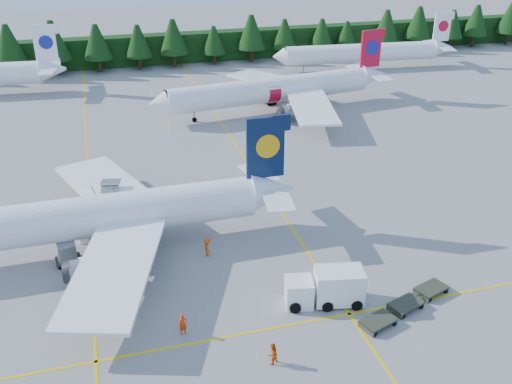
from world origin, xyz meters
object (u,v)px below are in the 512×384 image
object	(u,v)px
airliner_red	(267,91)
airstairs	(107,228)
service_truck	(325,287)
airliner_navy	(67,221)

from	to	relation	value
airliner_red	airstairs	xyz separation A→B (m)	(-26.58, -32.84, -2.57)
service_truck	airliner_navy	bearing A→B (deg)	157.67
airliner_red	service_truck	distance (m)	49.86
airliner_navy	airliner_red	size ratio (longest dim) A/B	1.02
airliner_navy	service_truck	bearing A→B (deg)	-34.32
airliner_navy	service_truck	size ratio (longest dim) A/B	6.00
airstairs	service_truck	world-z (taller)	airstairs
airstairs	service_truck	size ratio (longest dim) A/B	1.03
airstairs	service_truck	distance (m)	23.32
airliner_red	service_truck	size ratio (longest dim) A/B	5.91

